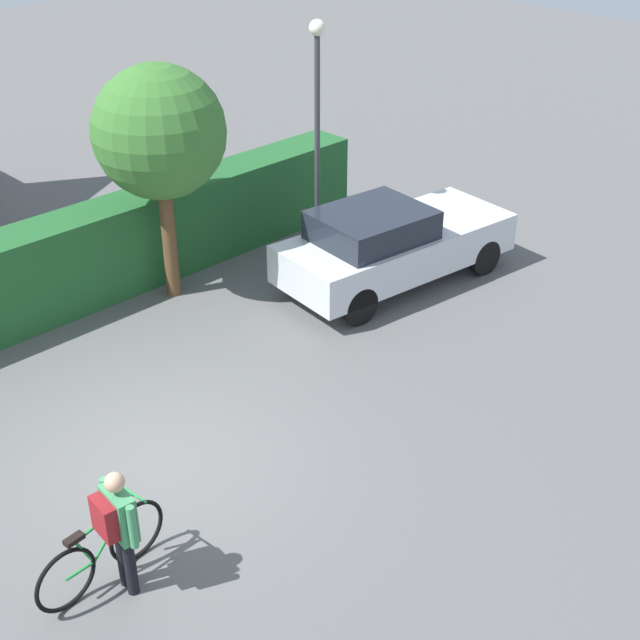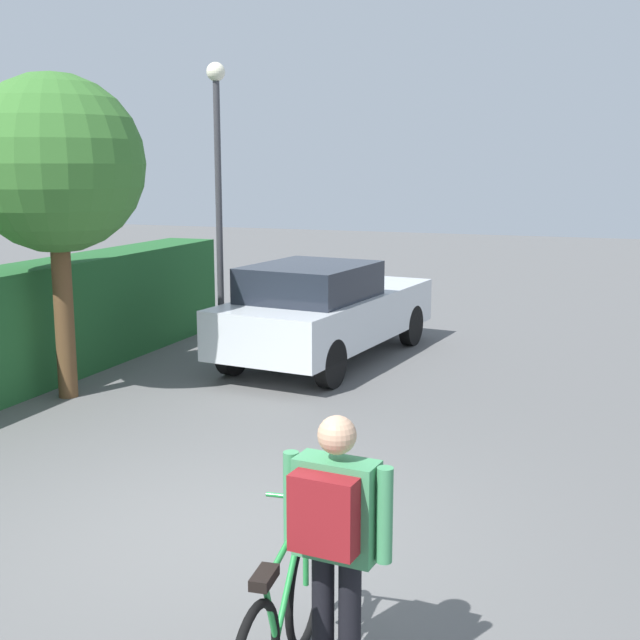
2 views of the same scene
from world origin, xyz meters
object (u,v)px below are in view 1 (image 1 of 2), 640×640
object	(u,v)px
person_rider	(118,522)
parked_car_near	(391,244)
bicycle	(102,553)
tree_kerbside	(159,133)
street_lamp	(317,112)

from	to	relation	value
person_rider	parked_car_near	bearing A→B (deg)	20.49
bicycle	person_rider	size ratio (longest dim) A/B	1.07
bicycle	tree_kerbside	xyz separation A→B (m)	(4.57, 4.94, 2.52)
person_rider	street_lamp	distance (m)	8.73
parked_car_near	person_rider	size ratio (longest dim) A/B	2.84
parked_car_near	street_lamp	xyz separation A→B (m)	(-0.23, 1.64, 2.06)
parked_car_near	person_rider	bearing A→B (deg)	-159.51
person_rider	street_lamp	world-z (taller)	street_lamp
bicycle	street_lamp	world-z (taller)	street_lamp
person_rider	tree_kerbside	size ratio (longest dim) A/B	0.40
parked_car_near	person_rider	world-z (taller)	person_rider
bicycle	person_rider	distance (m)	0.63
person_rider	street_lamp	size ratio (longest dim) A/B	0.36
bicycle	person_rider	bearing A→B (deg)	-70.85
street_lamp	bicycle	bearing A→B (deg)	-150.52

